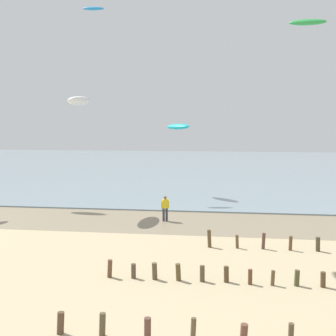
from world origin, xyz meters
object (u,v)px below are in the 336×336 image
object	(u,v)px
kite_aloft_2	(308,22)
kite_aloft_8	(93,9)
kite_aloft_5	(178,127)
person_mid_beach	(165,208)
kite_aloft_9	(79,101)

from	to	relation	value
kite_aloft_2	kite_aloft_8	distance (m)	18.86
kite_aloft_2	kite_aloft_5	world-z (taller)	kite_aloft_2
person_mid_beach	kite_aloft_5	world-z (taller)	kite_aloft_5
kite_aloft_2	kite_aloft_5	xyz separation A→B (m)	(-10.36, 3.76, -7.96)
kite_aloft_9	kite_aloft_2	bearing A→B (deg)	-74.97
kite_aloft_2	kite_aloft_9	xyz separation A→B (m)	(-16.73, -4.27, -6.04)
kite_aloft_9	kite_aloft_8	bearing A→B (deg)	10.33
person_mid_beach	kite_aloft_8	xyz separation A→B (m)	(-8.16, 11.01, 16.01)
kite_aloft_8	kite_aloft_9	world-z (taller)	kite_aloft_8
kite_aloft_5	kite_aloft_9	distance (m)	10.43
kite_aloft_8	kite_aloft_9	bearing A→B (deg)	-87.95
person_mid_beach	kite_aloft_8	distance (m)	21.08
person_mid_beach	kite_aloft_2	bearing A→B (deg)	34.05
kite_aloft_5	person_mid_beach	bearing A→B (deg)	137.76
kite_aloft_2	kite_aloft_8	world-z (taller)	kite_aloft_8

